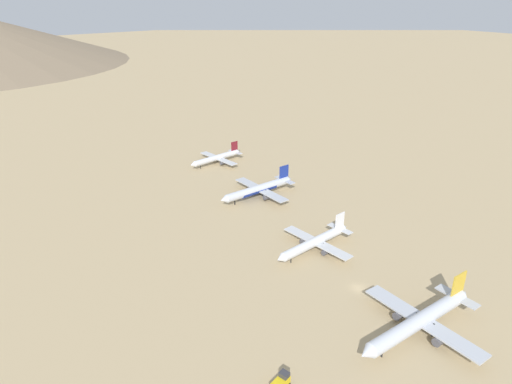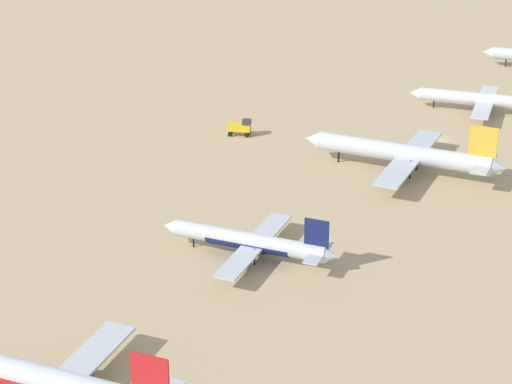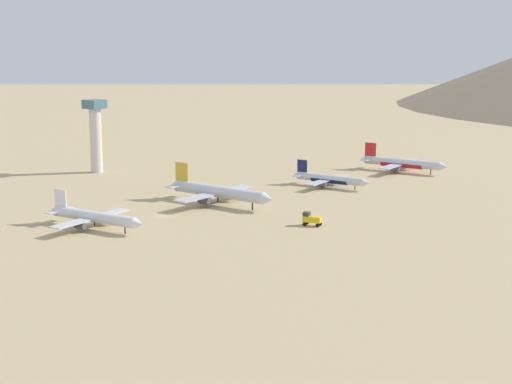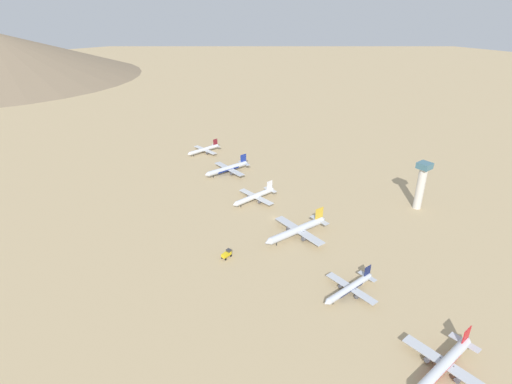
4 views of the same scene
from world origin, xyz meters
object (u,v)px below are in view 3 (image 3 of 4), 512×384
object	(u,v)px
service_truck	(311,219)
control_tower	(96,132)
parked_jet_2	(93,217)
parked_jet_3	(217,192)
parked_jet_4	(329,179)
parked_jet_5	(401,163)

from	to	relation	value
service_truck	control_tower	size ratio (longest dim) A/B	0.19
parked_jet_2	service_truck	xyz separation A→B (m)	(47.93, 39.09, -1.29)
parked_jet_3	parked_jet_4	xyz separation A→B (m)	(13.84, 47.58, -1.11)
service_truck	parked_jet_5	bearing A→B (deg)	101.33
service_truck	control_tower	world-z (taller)	control_tower
parked_jet_4	parked_jet_5	distance (m)	47.04
parked_jet_5	service_truck	distance (m)	103.69
parked_jet_2	parked_jet_5	bearing A→B (deg)	78.92
parked_jet_4	parked_jet_5	world-z (taller)	parked_jet_5
parked_jet_4	parked_jet_5	xyz separation A→B (m)	(6.33, 46.61, 0.62)
parked_jet_2	service_truck	world-z (taller)	parked_jet_2
parked_jet_3	control_tower	world-z (taller)	control_tower
parked_jet_3	control_tower	size ratio (longest dim) A/B	1.45
parked_jet_2	parked_jet_5	size ratio (longest dim) A/B	0.91
service_truck	parked_jet_4	bearing A→B (deg)	115.88
parked_jet_2	service_truck	size ratio (longest dim) A/B	6.20
parked_jet_2	service_truck	distance (m)	61.86
parked_jet_5	control_tower	distance (m)	124.60
parked_jet_3	parked_jet_5	distance (m)	96.33
parked_jet_4	control_tower	xyz separation A→B (m)	(-93.48, -26.87, 13.40)
parked_jet_5	control_tower	size ratio (longest dim) A/B	1.29
parked_jet_4	service_truck	distance (m)	61.19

